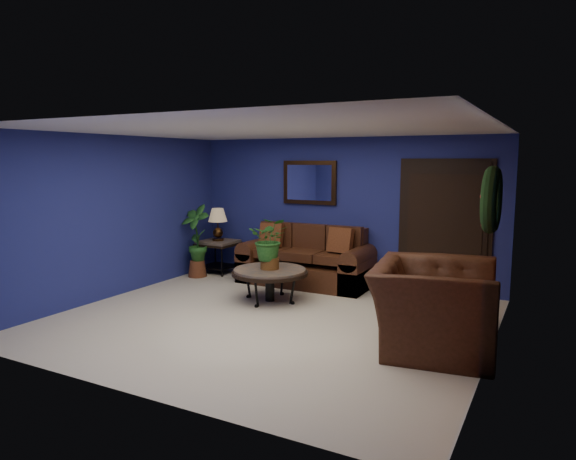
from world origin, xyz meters
The scene contains 18 objects.
floor centered at (0.00, 0.00, 0.00)m, with size 5.50×5.50×0.00m, color beige.
wall_back centered at (0.00, 2.50, 1.25)m, with size 5.50×0.04×2.50m, color navy.
wall_left centered at (-2.75, 0.00, 1.25)m, with size 0.04×5.00×2.50m, color navy.
wall_right_brick centered at (2.75, 0.00, 1.25)m, with size 0.04×5.00×2.50m, color maroon.
ceiling centered at (0.00, 0.00, 2.50)m, with size 5.50×5.00×0.02m, color white.
crown_molding centered at (2.72, 0.00, 2.43)m, with size 0.03×5.00×0.14m, color white.
wall_mirror centered at (-0.60, 2.46, 1.72)m, with size 1.02×0.06×0.77m, color #3F2510.
closet_door centered at (1.75, 2.47, 1.05)m, with size 1.44×0.06×2.18m, color black.
wreath centered at (2.69, 0.05, 1.70)m, with size 0.72×0.72×0.16m, color black.
sofa centered at (-0.46, 2.08, 0.33)m, with size 2.24×0.97×1.01m.
coffee_table centered at (-0.46, 0.80, 0.43)m, with size 1.15×1.15×0.49m.
end_table centered at (-2.30, 2.05, 0.47)m, with size 0.67×0.67×0.61m.
table_lamp centered at (-2.30, 2.05, 0.99)m, with size 0.35×0.35×0.59m.
side_chair centered at (0.23, 2.11, 0.48)m, with size 0.39×0.39×0.85m.
armchair centered at (2.15, -0.03, 0.48)m, with size 1.49×1.30×0.97m, color #492315.
coffee_plant centered at (-0.46, 0.80, 0.92)m, with size 0.73×0.69×0.78m.
floor_plant centered at (2.35, 1.04, 0.43)m, with size 0.40×0.33×0.82m.
tall_plant centered at (-2.45, 1.60, 0.70)m, with size 0.62×0.47×1.32m.
Camera 1 is at (3.32, -5.74, 2.12)m, focal length 32.00 mm.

